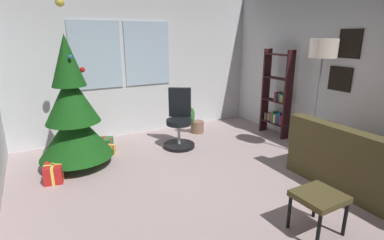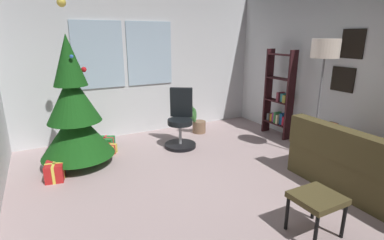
{
  "view_description": "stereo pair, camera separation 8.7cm",
  "coord_description": "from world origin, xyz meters",
  "views": [
    {
      "loc": [
        -1.92,
        -2.58,
        1.94
      ],
      "look_at": [
        -0.03,
        0.85,
        0.79
      ],
      "focal_mm": 27.27,
      "sensor_mm": 36.0,
      "label": 1
    },
    {
      "loc": [
        -1.85,
        -2.62,
        1.94
      ],
      "look_at": [
        -0.03,
        0.85,
        0.79
      ],
      "focal_mm": 27.27,
      "sensor_mm": 36.0,
      "label": 2
    }
  ],
  "objects": [
    {
      "name": "footstool",
      "position": [
        0.41,
        -0.95,
        0.37
      ],
      "size": [
        0.45,
        0.41,
        0.43
      ],
      "color": "#4A3F22",
      "rests_on": "ground_plane"
    },
    {
      "name": "holiday_tree",
      "position": [
        -1.46,
        1.89,
        0.81
      ],
      "size": [
        1.08,
        1.08,
        2.41
      ],
      "color": "#4C331E",
      "rests_on": "ground_plane"
    },
    {
      "name": "wall_right_with_frames",
      "position": [
        2.49,
        -0.0,
        1.45
      ],
      "size": [
        0.12,
        5.9,
        2.89
      ],
      "color": "silver",
      "rests_on": "ground_plane"
    },
    {
      "name": "floor_lamp",
      "position": [
        1.98,
        0.41,
        1.64
      ],
      "size": [
        0.41,
        0.41,
        1.89
      ],
      "color": "slate",
      "rests_on": "ground_plane"
    },
    {
      "name": "potted_plant",
      "position": [
        0.87,
        2.38,
        0.24
      ],
      "size": [
        0.43,
        0.27,
        0.63
      ],
      "color": "#816148",
      "rests_on": "ground_plane"
    },
    {
      "name": "wall_back_with_windows",
      "position": [
        -0.02,
        2.99,
        1.45
      ],
      "size": [
        4.88,
        0.12,
        2.89
      ],
      "color": "silver",
      "rests_on": "ground_plane"
    },
    {
      "name": "gift_box_gold",
      "position": [
        -0.99,
        2.12,
        0.08
      ],
      "size": [
        0.34,
        0.33,
        0.16
      ],
      "color": "gold",
      "rests_on": "ground_plane"
    },
    {
      "name": "gift_box_red",
      "position": [
        -1.83,
        1.52,
        0.12
      ],
      "size": [
        0.28,
        0.34,
        0.25
      ],
      "color": "red",
      "rests_on": "ground_plane"
    },
    {
      "name": "bookshelf",
      "position": [
        2.22,
        1.51,
        0.75
      ],
      "size": [
        0.18,
        0.64,
        1.68
      ],
      "color": "#331518",
      "rests_on": "ground_plane"
    },
    {
      "name": "gift_box_green",
      "position": [
        -0.96,
        2.48,
        0.08
      ],
      "size": [
        0.4,
        0.37,
        0.17
      ],
      "color": "#1E722D",
      "rests_on": "ground_plane"
    },
    {
      "name": "ground_plane",
      "position": [
        0.0,
        0.0,
        -0.05
      ],
      "size": [
        4.88,
        5.9,
        0.1
      ],
      "primitive_type": "cube",
      "color": "#AC9494"
    },
    {
      "name": "office_chair",
      "position": [
        0.27,
        1.87,
        0.41
      ],
      "size": [
        0.58,
        0.59,
        1.04
      ],
      "color": "black",
      "rests_on": "ground_plane"
    }
  ]
}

